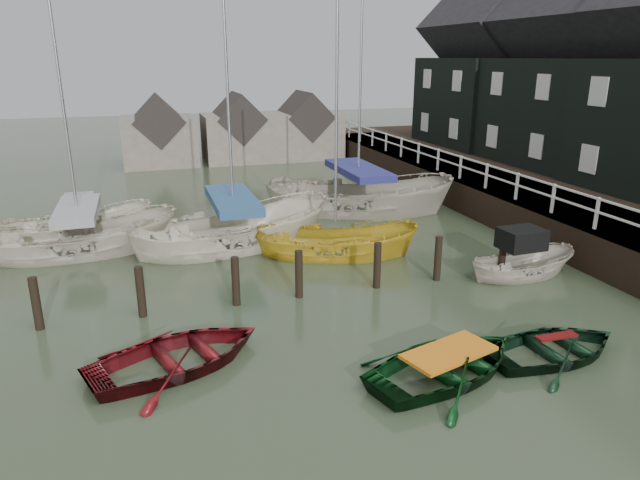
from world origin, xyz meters
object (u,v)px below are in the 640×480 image
object	(u,v)px
sailboat_b	(235,244)
sailboat_e	(81,235)
rowboat_red	(180,367)
rowboat_dkgreen	(554,356)
sailboat_d	(358,210)
motorboat	(522,272)
sailboat_a	(83,251)
rowboat_green	(447,375)
sailboat_c	(335,254)

from	to	relation	value
sailboat_b	sailboat_e	xyz separation A→B (m)	(-5.46, 2.85, 0.01)
rowboat_red	rowboat_dkgreen	size ratio (longest dim) A/B	1.15
rowboat_red	sailboat_d	world-z (taller)	sailboat_d
rowboat_red	motorboat	world-z (taller)	motorboat
sailboat_a	sailboat_b	bearing A→B (deg)	-103.03
rowboat_green	sailboat_a	size ratio (longest dim) A/B	0.34
rowboat_green	sailboat_a	world-z (taller)	sailboat_a
rowboat_dkgreen	sailboat_d	distance (m)	13.40
rowboat_green	sailboat_b	world-z (taller)	sailboat_b
rowboat_red	sailboat_e	size ratio (longest dim) A/B	0.40
rowboat_red	sailboat_e	world-z (taller)	sailboat_e
sailboat_b	sailboat_d	distance (m)	6.80
rowboat_dkgreen	motorboat	xyz separation A→B (m)	(2.43, 4.56, 0.12)
rowboat_green	sailboat_c	xyz separation A→B (m)	(0.24, 8.23, 0.02)
sailboat_d	sailboat_e	size ratio (longest dim) A/B	1.21
sailboat_c	sailboat_e	world-z (taller)	sailboat_c
rowboat_green	sailboat_e	distance (m)	15.53
rowboat_red	sailboat_d	xyz separation A→B (m)	(8.57, 11.29, 0.06)
rowboat_dkgreen	sailboat_c	size ratio (longest dim) A/B	0.31
rowboat_red	sailboat_c	xyz separation A→B (m)	(5.74, 6.12, 0.02)
motorboat	sailboat_b	distance (m)	9.90
motorboat	sailboat_b	world-z (taller)	sailboat_b
rowboat_green	sailboat_c	distance (m)	8.23
rowboat_red	sailboat_b	bearing A→B (deg)	-37.10
rowboat_dkgreen	sailboat_c	bearing A→B (deg)	12.77
rowboat_red	sailboat_c	size ratio (longest dim) A/B	0.36
rowboat_green	sailboat_d	world-z (taller)	sailboat_d
rowboat_green	sailboat_e	xyz separation A→B (m)	(-8.40, 13.06, 0.07)
sailboat_b	sailboat_d	bearing A→B (deg)	-73.01
sailboat_d	sailboat_a	bearing A→B (deg)	124.50
rowboat_red	rowboat_dkgreen	world-z (taller)	rowboat_red
rowboat_dkgreen	motorboat	bearing A→B (deg)	-32.28
sailboat_b	sailboat_c	bearing A→B (deg)	-132.95
rowboat_green	sailboat_e	bearing A→B (deg)	16.01
sailboat_c	sailboat_d	xyz separation A→B (m)	(2.82, 5.18, 0.04)
sailboat_a	sailboat_c	distance (m)	8.89
motorboat	rowboat_red	bearing A→B (deg)	100.61
rowboat_red	sailboat_a	bearing A→B (deg)	-2.89
rowboat_green	sailboat_c	size ratio (longest dim) A/B	0.36
sailboat_d	sailboat_e	distance (m)	11.47
rowboat_red	rowboat_dkgreen	xyz separation A→B (m)	(8.26, -2.11, 0.00)
rowboat_green	sailboat_a	distance (m)	13.76
sailboat_b	sailboat_d	world-z (taller)	sailboat_b
sailboat_e	motorboat	bearing A→B (deg)	-132.32
rowboat_green	sailboat_b	size ratio (longest dim) A/B	0.31
rowboat_dkgreen	sailboat_d	xyz separation A→B (m)	(0.31, 13.40, 0.06)
sailboat_b	sailboat_c	world-z (taller)	sailboat_b
rowboat_red	sailboat_c	distance (m)	8.39
rowboat_green	sailboat_b	bearing A→B (deg)	-0.66
motorboat	sailboat_c	size ratio (longest dim) A/B	0.34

